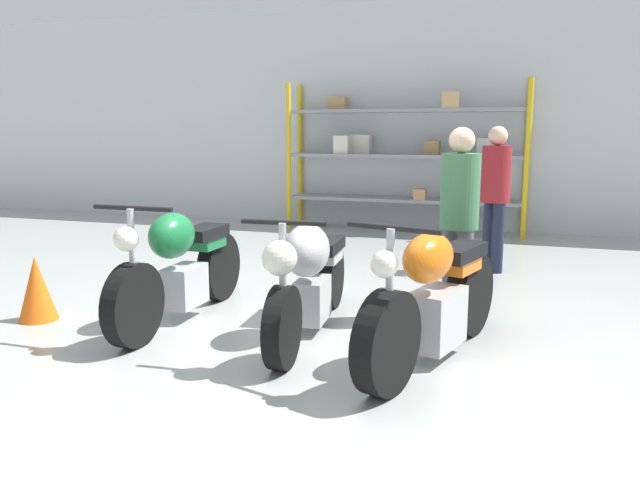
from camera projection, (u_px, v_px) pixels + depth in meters
The scene contains 9 objects.
ground_plane at pixel (304, 337), 4.85m from camera, with size 30.00×30.00×0.00m, color #9EA3A0.
back_wall at pixel (423, 116), 9.97m from camera, with size 30.00×0.08×3.60m.
shelving_rack at pixel (403, 152), 9.80m from camera, with size 3.75×0.63×2.33m.
motorcycle_green at pixel (181, 266), 5.20m from camera, with size 0.65×2.01×1.05m.
motorcycle_silver at pixel (309, 275), 4.84m from camera, with size 0.59×2.09×1.01m.
motorcycle_orange at pixel (435, 299), 4.30m from camera, with size 0.84×1.98×1.04m.
person_browsing at pixel (495, 187), 6.96m from camera, with size 0.45×0.45×1.63m.
person_near_rack at pixel (459, 209), 5.15m from camera, with size 0.45×0.45×1.61m.
traffic_cone at pixel (37, 288), 5.24m from camera, with size 0.32×0.32×0.55m.
Camera 1 is at (1.54, -4.39, 1.59)m, focal length 35.00 mm.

